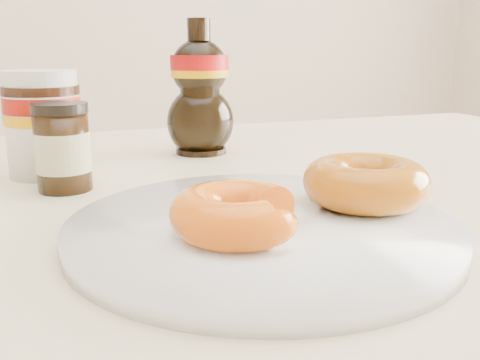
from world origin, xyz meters
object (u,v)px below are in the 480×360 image
object	(u,v)px
dining_table	(230,261)
dark_jar	(63,148)
donut_bitten	(237,213)
donut_whole	(365,182)
plate	(262,228)
syrup_bottle	(200,88)
nutella_jar	(43,119)

from	to	relation	value
dining_table	dark_jar	xyz separation A→B (m)	(-0.16, 0.05, 0.13)
dining_table	dark_jar	bearing A→B (deg)	161.71
donut_bitten	donut_whole	world-z (taller)	donut_whole
plate	donut_bitten	bearing A→B (deg)	-138.08
plate	syrup_bottle	size ratio (longest dim) A/B	1.66
donut_bitten	syrup_bottle	bearing A→B (deg)	69.39
dining_table	donut_bitten	size ratio (longest dim) A/B	14.65
plate	dining_table	bearing A→B (deg)	80.66
dark_jar	donut_bitten	bearing A→B (deg)	-65.34
donut_whole	syrup_bottle	distance (m)	0.35
dining_table	plate	distance (m)	0.18
dining_table	plate	world-z (taller)	plate
nutella_jar	syrup_bottle	bearing A→B (deg)	17.29
dining_table	plate	bearing A→B (deg)	-99.34
nutella_jar	dark_jar	distance (m)	0.08
dining_table	nutella_jar	xyz separation A→B (m)	(-0.18, 0.13, 0.15)
donut_bitten	dark_jar	world-z (taller)	dark_jar
syrup_bottle	dining_table	bearing A→B (deg)	-97.56
nutella_jar	dark_jar	world-z (taller)	nutella_jar
dining_table	syrup_bottle	distance (m)	0.26
donut_bitten	nutella_jar	bearing A→B (deg)	103.30
nutella_jar	donut_whole	bearing A→B (deg)	-47.27
dining_table	nutella_jar	world-z (taller)	nutella_jar
donut_bitten	dark_jar	distance (m)	0.26
nutella_jar	syrup_bottle	world-z (taller)	syrup_bottle
donut_bitten	nutella_jar	world-z (taller)	nutella_jar
syrup_bottle	dark_jar	bearing A→B (deg)	-142.86
plate	dark_jar	xyz separation A→B (m)	(-0.14, 0.20, 0.04)
donut_whole	dining_table	bearing A→B (deg)	117.71
plate	syrup_bottle	world-z (taller)	syrup_bottle
dark_jar	syrup_bottle	bearing A→B (deg)	37.14
donut_whole	plate	bearing A→B (deg)	-174.81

